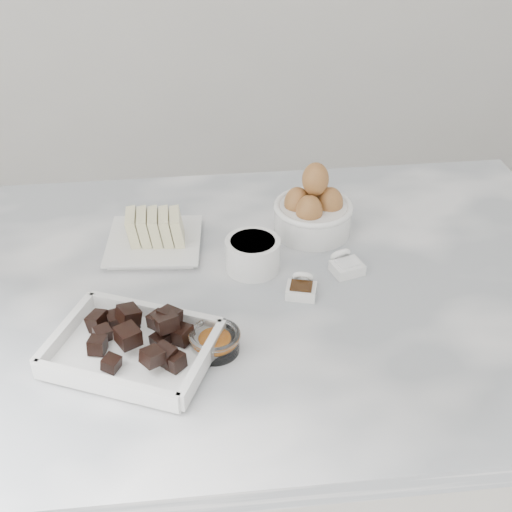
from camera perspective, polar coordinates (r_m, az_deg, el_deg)
The scene contains 10 objects.
cabinet at distance 1.52m, azimuth -0.65°, elevation -17.49°, with size 1.10×0.70×0.90m, color beige.
marble_slab at distance 1.18m, azimuth -0.80°, elevation -3.28°, with size 1.20×0.80×0.04m, color silver.
chocolate_dish at distance 1.04m, azimuth -9.91°, elevation -7.01°, with size 0.28×0.25×0.06m.
butter_plate at distance 1.27m, azimuth -8.35°, elevation 1.72°, with size 0.18×0.18×0.07m.
sugar_ramekin at distance 1.20m, azimuth -0.26°, elevation 0.22°, with size 0.09×0.09×0.06m.
egg_bowl at distance 1.29m, azimuth 4.59°, elevation 3.67°, with size 0.14×0.14×0.14m.
honey_bowl at distance 1.20m, azimuth -0.60°, elevation -0.60°, with size 0.07×0.07×0.03m.
zest_bowl at distance 1.04m, azimuth -3.32°, elevation -6.77°, with size 0.08×0.08×0.03m.
vanilla_spoon at distance 1.15m, azimuth 3.67°, elevation -2.50°, with size 0.06×0.07×0.04m.
salt_spoon at distance 1.21m, azimuth 7.17°, elevation -0.66°, with size 0.06×0.07×0.04m.
Camera 1 is at (-0.09, -0.93, 1.64)m, focal length 50.00 mm.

